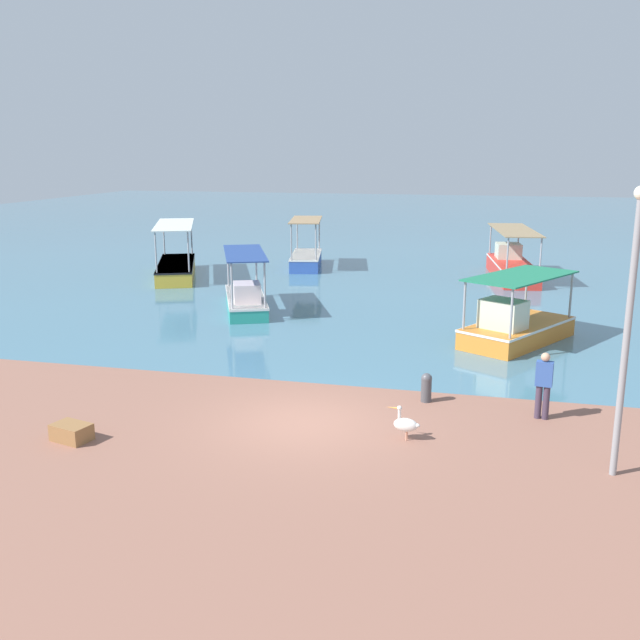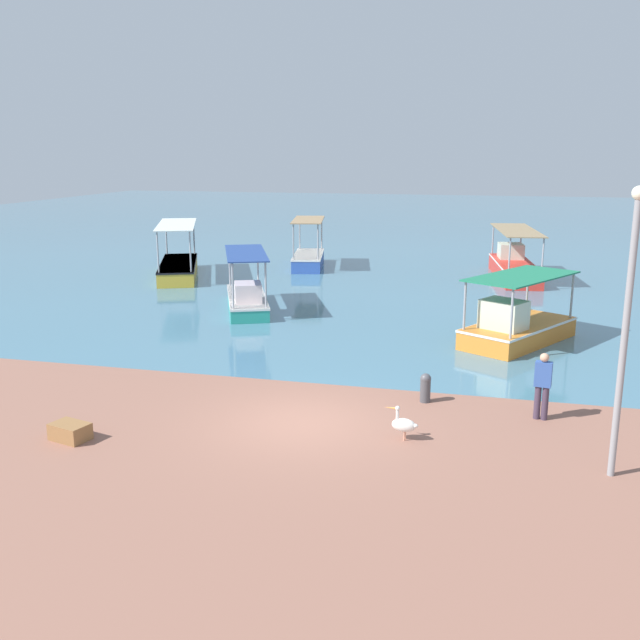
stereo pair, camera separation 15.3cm
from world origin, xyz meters
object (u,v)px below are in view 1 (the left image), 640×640
Objects in this scene: fishing_boat_outer at (246,297)px; pelican at (406,424)px; fishing_boat_near_right at (515,326)px; fisherman_standing at (544,384)px; cargo_crate at (72,432)px; fishing_boat_center at (512,266)px; fishing_boat_far_left at (176,266)px; lamp_post at (629,319)px; fishing_boat_far_right at (306,257)px; mooring_bollard at (426,386)px.

pelican is (8.08, -12.05, -0.17)m from fishing_boat_outer.
fisherman_standing is at bearing -86.22° from fishing_boat_near_right.
fishing_boat_outer is 6.40× the size of cargo_crate.
fishing_boat_center is 8.70× the size of pelican.
fisherman_standing is at bearing -43.83° from fishing_boat_far_left.
cargo_crate is (-11.77, -1.03, -3.08)m from lamp_post.
fisherman_standing is (0.34, -20.52, 0.27)m from fishing_boat_center.
fishing_boat_far_right is 24.35m from fisherman_standing.
fishing_boat_center is 1.37× the size of fishing_boat_far_right.
lamp_post is at bearing -10.48° from pelican.
lamp_post is (12.85, -24.31, 2.73)m from fishing_boat_far_right.
fishing_boat_far_left reaches higher than pelican.
fishing_boat_far_left reaches higher than cargo_crate.
fisherman_standing is (2.89, -0.56, 0.49)m from mooring_bollard.
lamp_post is 6.78× the size of cargo_crate.
fisherman_standing is (3.11, 2.11, 0.53)m from pelican.
fishing_boat_near_right is 15.00m from cargo_crate.
fishing_boat_far_right is 18.06m from fishing_boat_near_right.
fishing_boat_far_right is at bearing 128.08° from fishing_boat_near_right.
fishing_boat_center is 23.63m from lamp_post.
fishing_boat_far_left is at bearing 127.23° from pelican.
fishing_boat_far_right is at bearing 117.87° from lamp_post.
fisherman_standing reaches higher than mooring_bollard.
fishing_boat_far_left reaches higher than mooring_bollard.
fishing_boat_far_left reaches higher than fisherman_standing.
fishing_boat_center reaches higher than cargo_crate.
fishing_boat_far_right is at bearing 109.88° from pelican.
fishing_boat_center is 20.12m from mooring_bollard.
pelican is at bearing 169.52° from lamp_post.
fishing_boat_near_right is 7.20m from fisherman_standing.
fishing_boat_far_right is 6.34× the size of pelican.
mooring_bollard is 2.98m from fisherman_standing.
mooring_bollard is at bearing 30.52° from cargo_crate.
lamp_post is 3.45× the size of fisherman_standing.
fishing_boat_outer is at bearing -135.73° from fishing_boat_center.
fishing_boat_outer reaches higher than mooring_bollard.
fishing_boat_far_right is 3.02× the size of fisherman_standing.
fishing_boat_far_left is at bearing 150.60° from fishing_boat_near_right.
fishing_boat_near_right is 5.85× the size of cargo_crate.
pelican reaches higher than cargo_crate.
mooring_bollard is (0.22, 2.67, 0.04)m from pelican.
pelican is at bearing -52.77° from fishing_boat_far_left.
fishing_boat_near_right is 9.66m from pelican.
lamp_post is at bearing -80.35° from fishing_boat_near_right.
fishing_boat_far_right is 5.94× the size of cargo_crate.
fishing_boat_far_left reaches higher than fishing_boat_far_right.
fishing_boat_outer is 14.97m from fisherman_standing.
fishing_boat_outer is at bearing 134.06° from lamp_post.
fishing_boat_far_left is at bearing 136.17° from fisherman_standing.
fishing_boat_far_right is 1.02× the size of fishing_boat_near_right.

